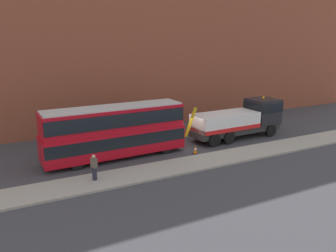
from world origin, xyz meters
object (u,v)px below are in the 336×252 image
at_px(recovery_tow_truck, 240,119).
at_px(traffic_cone_near_bus, 195,150).
at_px(double_decker_bus, 115,130).
at_px(pedestrian_onlooker, 94,168).

relative_size(recovery_tow_truck, traffic_cone_near_bus, 14.14).
height_order(recovery_tow_truck, double_decker_bus, double_decker_bus).
xyz_separation_m(recovery_tow_truck, pedestrian_onlooker, (-14.84, -3.85, -0.77)).
bearing_deg(traffic_cone_near_bus, recovery_tow_truck, 18.69).
bearing_deg(traffic_cone_near_bus, double_decker_bus, 160.85).
height_order(recovery_tow_truck, traffic_cone_near_bus, recovery_tow_truck).
distance_m(recovery_tow_truck, traffic_cone_near_bus, 6.66).
bearing_deg(recovery_tow_truck, pedestrian_onlooker, -167.35).
bearing_deg(traffic_cone_near_bus, pedestrian_onlooker, -168.49).
height_order(double_decker_bus, traffic_cone_near_bus, double_decker_bus).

